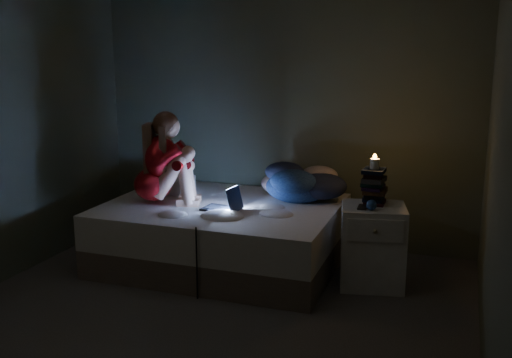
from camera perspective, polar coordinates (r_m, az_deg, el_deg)
The scene contains 13 objects.
floor at distance 4.18m, azimuth -5.36°, elevation -13.72°, with size 3.60×3.80×0.02m, color #3B3836.
wall_back at distance 5.57m, azimuth 2.65°, elevation 7.00°, with size 3.60×0.02×2.60m, color #444D39.
wall_right at distance 3.44m, azimuth 22.69°, elevation 2.58°, with size 0.02×3.80×2.60m, color #444D39.
bed at distance 5.13m, azimuth -3.27°, elevation -5.32°, with size 1.94×1.45×0.53m, color beige, non-canonical shape.
pillow at distance 5.55m, azimuth -8.68°, elevation -0.48°, with size 0.46×0.33×0.13m, color silver.
woman at distance 5.06m, azimuth -9.96°, elevation 2.02°, with size 0.49×0.32×0.79m, color #8C0400, non-canonical shape.
laptop at distance 4.85m, azimuth -3.41°, elevation -1.78°, with size 0.30×0.21×0.21m, color black, non-canonical shape.
clothes_pile at distance 5.16m, azimuth 3.95°, elevation -0.15°, with size 0.58×0.46×0.35m, color #0E1C4D, non-canonical shape.
nightstand at distance 4.74m, azimuth 11.13°, elevation -6.34°, with size 0.48×0.43×0.64m, color beige.
book_stack at distance 4.69m, azimuth 11.24°, elevation -0.82°, with size 0.19×0.25×0.25m, color black, non-canonical shape.
candle at distance 4.66m, azimuth 11.33°, elevation 1.18°, with size 0.07×0.07×0.08m, color beige.
phone at distance 4.60m, azimuth 10.08°, elevation -2.61°, with size 0.07×0.14×0.01m, color black.
blue_orb at distance 4.53m, azimuth 10.74°, elevation -2.44°, with size 0.08×0.08×0.08m, color navy.
Camera 1 is at (1.60, -3.40, 1.84)m, focal length 41.54 mm.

